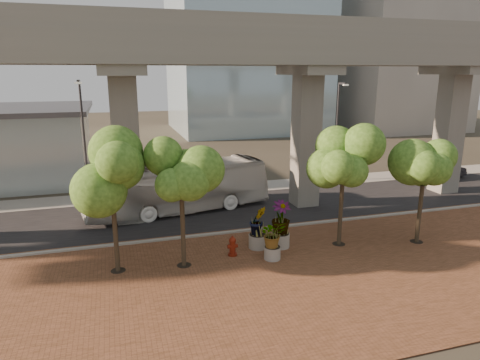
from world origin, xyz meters
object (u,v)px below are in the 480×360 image
object	(u,v)px
fire_hydrant	(232,246)
transit_bus	(178,187)
planter_front	(273,236)
parked_car	(444,171)

from	to	relation	value
fire_hydrant	transit_bus	bearing A→B (deg)	100.86
transit_bus	planter_front	distance (m)	9.60
transit_bus	fire_hydrant	size ratio (longest dim) A/B	11.75
planter_front	parked_car	bearing A→B (deg)	29.13
parked_car	planter_front	xyz separation A→B (m)	(-20.53, -11.44, 0.57)
transit_bus	parked_car	bearing A→B (deg)	-93.73
fire_hydrant	planter_front	xyz separation A→B (m)	(1.80, -1.00, 0.72)
parked_car	fire_hydrant	bearing A→B (deg)	104.68
parked_car	fire_hydrant	xyz separation A→B (m)	(-22.33, -10.44, -0.15)
parked_car	planter_front	world-z (taller)	planter_front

